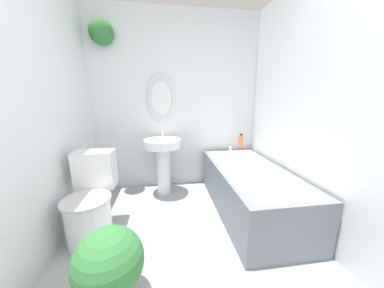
# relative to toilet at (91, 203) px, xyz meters

# --- Properties ---
(wall_back) EXTENTS (2.39, 0.29, 2.40)m
(wall_back) POSITION_rel_toilet_xyz_m (0.81, 1.06, 0.93)
(wall_back) COLOR silver
(wall_back) RESTS_ON ground_plane
(wall_left) EXTENTS (0.06, 2.39, 2.40)m
(wall_left) POSITION_rel_toilet_xyz_m (-0.29, -0.10, 0.87)
(wall_left) COLOR silver
(wall_left) RESTS_ON ground_plane
(wall_right) EXTENTS (0.06, 2.39, 2.40)m
(wall_right) POSITION_rel_toilet_xyz_m (2.04, -0.10, 0.87)
(wall_right) COLOR silver
(wall_right) RESTS_ON ground_plane
(toilet) EXTENTS (0.40, 0.60, 0.77)m
(toilet) POSITION_rel_toilet_xyz_m (0.00, 0.00, 0.00)
(toilet) COLOR white
(toilet) RESTS_ON ground_plane
(pedestal_sink) EXTENTS (0.48, 0.48, 0.85)m
(pedestal_sink) POSITION_rel_toilet_xyz_m (0.65, 0.76, 0.19)
(pedestal_sink) COLOR white
(pedestal_sink) RESTS_ON ground_plane
(bathtub) EXTENTS (0.73, 1.57, 0.58)m
(bathtub) POSITION_rel_toilet_xyz_m (1.62, 0.20, -0.07)
(bathtub) COLOR slate
(bathtub) RESTS_ON ground_plane
(shampoo_bottle) EXTENTS (0.07, 0.07, 0.19)m
(shampoo_bottle) POSITION_rel_toilet_xyz_m (1.76, 0.85, 0.34)
(shampoo_bottle) COLOR #DB6633
(shampoo_bottle) RESTS_ON bathtub
(potted_plant) EXTENTS (0.42, 0.42, 0.51)m
(potted_plant) POSITION_rel_toilet_xyz_m (0.33, -0.67, -0.06)
(potted_plant) COLOR #9E6042
(potted_plant) RESTS_ON ground_plane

